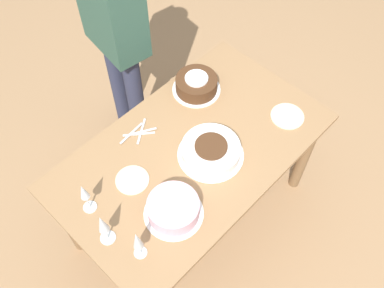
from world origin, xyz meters
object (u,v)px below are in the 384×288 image
Objects in this scene: cake_front_chocolate at (196,84)px; wine_glass_extra at (84,194)px; cake_center_white at (211,151)px; wine_glass_near at (103,225)px; cake_back_decorated at (173,209)px; person_cutting at (113,18)px; wine_glass_far at (137,241)px.

cake_front_chocolate is 0.90m from wine_glass_extra.
wine_glass_extra reaches higher than cake_center_white.
wine_glass_near reaches higher than cake_front_chocolate.
wine_glass_extra reaches higher than cake_back_decorated.
wine_glass_extra is (0.25, -0.31, 0.09)m from cake_back_decorated.
wine_glass_extra is at bearing 9.46° from cake_front_chocolate.
person_cutting is at bearing -78.75° from cake_front_chocolate.
cake_front_chocolate is at bearing -170.54° from wine_glass_extra.
wine_glass_near reaches higher than wine_glass_far.
wine_glass_extra is (0.88, 0.15, 0.09)m from cake_front_chocolate.
wine_glass_far is 1.05× the size of wine_glass_extra.
cake_front_chocolate is at bearing -160.52° from wine_glass_near.
wine_glass_near is (0.65, -0.03, 0.11)m from cake_center_white.
cake_center_white is 1.57× the size of wine_glass_far.
cake_front_chocolate is 1.00m from wine_glass_far.
cake_front_chocolate is at bearing -150.84° from wine_glass_far.
cake_front_chocolate is 0.98m from wine_glass_near.
wine_glass_far is 1.28m from person_cutting.
wine_glass_far is 0.34m from wine_glass_extra.
cake_center_white is 1.65× the size of wine_glass_extra.
cake_back_decorated is at bearing 156.29° from wine_glass_near.
cake_center_white is 0.45m from cake_front_chocolate.
wine_glass_far is at bearing 109.24° from wine_glass_near.
cake_front_chocolate is at bearing -127.09° from cake_center_white.
cake_front_chocolate is 1.33× the size of wine_glass_extra.
wine_glass_near is at bearing 77.48° from wine_glass_extra.
cake_back_decorated is 1.37× the size of wine_glass_extra.
cake_front_chocolate is 0.78m from cake_back_decorated.
cake_front_chocolate reaches higher than cake_center_white.
cake_front_chocolate reaches higher than cake_back_decorated.
wine_glass_near is at bearing -35.21° from person_cutting.
cake_center_white is 0.20× the size of person_cutting.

